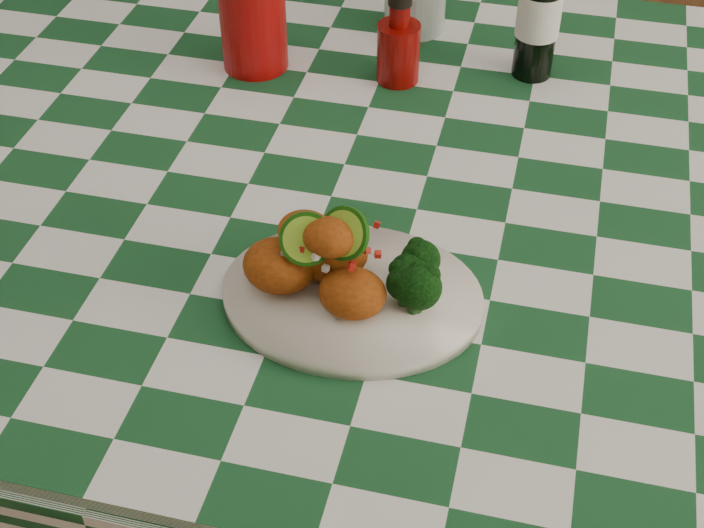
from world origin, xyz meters
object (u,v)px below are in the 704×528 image
(red_tumbler, at_px, (252,14))
(wooden_chair_left, at_px, (270,52))
(fried_chicken_pile, at_px, (332,254))
(ketchup_bottle, at_px, (399,38))
(beer_bottle, at_px, (541,4))
(wooden_chair_right, at_px, (645,103))
(plate, at_px, (352,297))
(dining_table, at_px, (346,377))

(red_tumbler, bearing_deg, wooden_chair_left, 106.99)
(fried_chicken_pile, height_order, ketchup_bottle, ketchup_bottle)
(fried_chicken_pile, relative_size, beer_bottle, 0.68)
(wooden_chair_left, bearing_deg, red_tumbler, -54.38)
(beer_bottle, height_order, wooden_chair_right, beer_bottle)
(plate, relative_size, wooden_chair_left, 0.27)
(dining_table, height_order, beer_bottle, beer_bottle)
(plate, bearing_deg, wooden_chair_left, 112.89)
(ketchup_bottle, bearing_deg, dining_table, -96.35)
(plate, distance_m, beer_bottle, 0.52)
(plate, xyz_separation_m, fried_chicken_pile, (-0.02, -0.00, 0.05))
(dining_table, distance_m, fried_chicken_pile, 0.51)
(fried_chicken_pile, distance_m, wooden_chair_right, 1.11)
(ketchup_bottle, relative_size, wooden_chair_left, 0.13)
(wooden_chair_left, bearing_deg, wooden_chair_right, 20.76)
(red_tumbler, xyz_separation_m, wooden_chair_right, (0.58, 0.55, -0.40))
(red_tumbler, bearing_deg, fried_chicken_pile, -62.75)
(fried_chicken_pile, relative_size, ketchup_bottle, 1.12)
(wooden_chair_right, bearing_deg, red_tumbler, -146.48)
(dining_table, bearing_deg, plate, -74.18)
(ketchup_bottle, relative_size, beer_bottle, 0.61)
(beer_bottle, bearing_deg, red_tumbler, -169.63)
(plate, height_order, beer_bottle, beer_bottle)
(red_tumbler, distance_m, ketchup_bottle, 0.20)
(fried_chicken_pile, bearing_deg, beer_bottle, 72.82)
(beer_bottle, bearing_deg, dining_table, -126.89)
(fried_chicken_pile, bearing_deg, plate, 0.00)
(plate, distance_m, fried_chicken_pile, 0.06)
(wooden_chair_right, bearing_deg, wooden_chair_left, 172.37)
(fried_chicken_pile, bearing_deg, red_tumbler, 117.25)
(red_tumbler, xyz_separation_m, wooden_chair_left, (-0.16, 0.52, -0.37))
(dining_table, xyz_separation_m, fried_chicken_pile, (0.05, -0.23, 0.46))
(beer_bottle, bearing_deg, ketchup_bottle, -161.64)
(wooden_chair_right, bearing_deg, fried_chicken_pile, -120.06)
(ketchup_bottle, bearing_deg, fried_chicken_pile, -87.14)
(red_tumbler, height_order, ketchup_bottle, red_tumbler)
(dining_table, distance_m, ketchup_bottle, 0.50)
(plate, distance_m, red_tumbler, 0.50)
(ketchup_bottle, bearing_deg, wooden_chair_right, 54.54)
(beer_bottle, xyz_separation_m, wooden_chair_left, (-0.54, 0.45, -0.40))
(ketchup_bottle, height_order, wooden_chair_left, wooden_chair_left)
(red_tumbler, distance_m, wooden_chair_left, 0.66)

